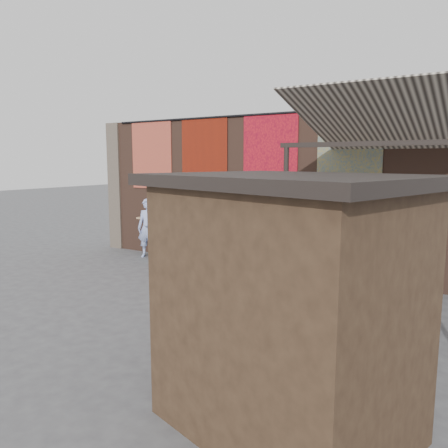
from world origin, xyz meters
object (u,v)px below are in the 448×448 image
Objects in this scene: scooter_stool_0 at (171,246)px; scooter_stool_7 at (314,266)px; diner_left at (148,228)px; scooter_stool_8 at (335,269)px; scooter_stool_5 at (263,261)px; scooter_stool_1 at (188,248)px; scooter_stool_3 at (226,254)px; shopper_navy at (405,275)px; scooter_stool_9 at (362,272)px; market_stall at (286,312)px; shelf_box at (236,221)px; scooter_stool_4 at (245,257)px; diner_right at (196,237)px; scooter_stool_2 at (206,253)px; scooter_stool_6 at (287,262)px; shopper_grey at (328,285)px; shopper_tan at (290,270)px.

scooter_stool_7 is (4.27, -0.00, -0.04)m from scooter_stool_0.
scooter_stool_8 is at bearing -22.10° from diner_left.
scooter_stool_5 is 0.42× the size of diner_left.
scooter_stool_1 is 1.09× the size of scooter_stool_3.
scooter_stool_0 is 1.86m from scooter_stool_3.
shopper_navy reaches higher than diner_left.
scooter_stool_9 is 0.33× the size of market_stall.
scooter_stool_4 is (0.45, -0.35, -0.85)m from shelf_box.
shopper_navy is at bearing -16.45° from scooter_stool_0.
scooter_stool_3 is at bearing -23.34° from diner_right.
diner_left reaches higher than scooter_stool_8.
shopper_navy reaches higher than scooter_stool_4.
scooter_stool_2 is 0.89× the size of scooter_stool_6.
scooter_stool_6 is 3.48m from shopper_grey.
shopper_navy is 1.13× the size of shopper_grey.
scooter_stool_4 is 3.30m from diner_left.
shelf_box is 0.34× the size of diner_left.
scooter_stool_5 is at bearing -25.54° from diner_right.
diner_left is at bearing 179.56° from scooter_stool_8.
scooter_stool_4 is 1.14m from scooter_stool_6.
scooter_stool_8 is (4.80, -0.08, -0.02)m from scooter_stool_0.
scooter_stool_1 is (0.62, 0.01, 0.01)m from scooter_stool_0.
scooter_stool_1 is 0.56× the size of shopper_tan.
scooter_stool_6 reaches higher than scooter_stool_7.
shopper_tan is (2.58, -2.42, -0.46)m from shelf_box.
scooter_stool_2 is 0.42× the size of diner_left.
scooter_stool_7 is 0.94× the size of scooter_stool_8.
scooter_stool_4 is at bearing -179.94° from scooter_stool_9.
diner_right is (-3.35, -0.03, 0.38)m from scooter_stool_7.
scooter_stool_3 is 1.74m from scooter_stool_6.
scooter_stool_4 is at bearing -6.38° from scooter_stool_3.
scooter_stool_3 is 0.60m from scooter_stool_4.
diner_left reaches higher than scooter_stool_5.
shopper_navy is (4.58, -2.21, -0.33)m from shelf_box.
scooter_stool_5 is at bearing 1.08° from scooter_stool_4.
scooter_stool_3 is 7.05m from market_stall.
shopper_grey is at bearing -74.90° from scooter_stool_8.
scooter_stool_1 is at bearing 178.65° from scooter_stool_3.
scooter_stool_2 is at bearing 178.86° from scooter_stool_9.
scooter_stool_7 is 5.10m from diner_left.
shopper_grey is at bearing -37.73° from scooter_stool_3.
shopper_navy is (4.72, -1.92, 0.53)m from scooter_stool_3.
scooter_stool_6 is 0.99× the size of scooter_stool_8.
shopper_grey reaches higher than scooter_stool_9.
shopper_navy is (4.12, -1.86, 0.52)m from scooter_stool_4.
scooter_stool_5 is 2.66m from shopper_tan.
scooter_stool_4 is (1.84, -0.10, -0.02)m from scooter_stool_1.
scooter_stool_7 is at bearing -6.73° from shelf_box.
market_stall is at bearing -57.40° from scooter_stool_4.
scooter_stool_5 is (1.12, -0.06, -0.03)m from scooter_stool_3.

